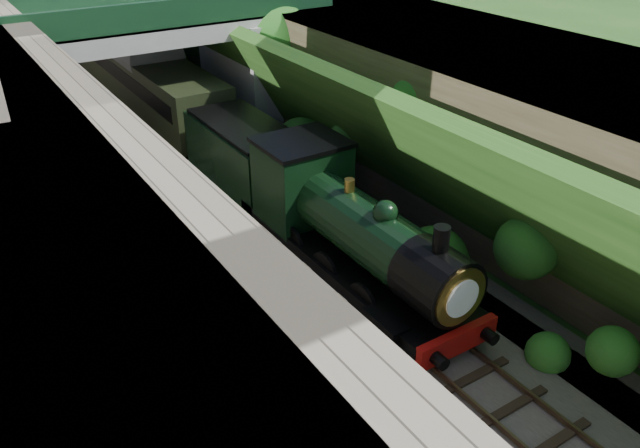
# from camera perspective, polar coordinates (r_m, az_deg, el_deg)

# --- Properties ---
(trackbed) EXTENTS (10.00, 90.00, 0.20)m
(trackbed) POSITION_cam_1_polar(r_m,az_deg,el_deg) (28.90, -12.04, 4.86)
(trackbed) COLOR #473F38
(trackbed) RESTS_ON ground
(retaining_wall) EXTENTS (1.00, 90.00, 7.00)m
(retaining_wall) POSITION_cam_1_polar(r_m,az_deg,el_deg) (26.45, -23.99, 8.56)
(retaining_wall) COLOR #756B56
(retaining_wall) RESTS_ON ground
(street_plateau_right) EXTENTS (8.00, 90.00, 6.25)m
(street_plateau_right) POSITION_cam_1_polar(r_m,az_deg,el_deg) (32.11, 3.65, 13.71)
(street_plateau_right) COLOR #262628
(street_plateau_right) RESTS_ON ground
(embankment_slope) EXTENTS (4.62, 90.00, 6.42)m
(embankment_slope) POSITION_cam_1_polar(r_m,az_deg,el_deg) (29.22, -2.87, 11.11)
(embankment_slope) COLOR #1E4714
(embankment_slope) RESTS_ON ground
(track_left) EXTENTS (2.50, 90.00, 0.20)m
(track_left) POSITION_cam_1_polar(r_m,az_deg,el_deg) (28.29, -15.81, 4.14)
(track_left) COLOR black
(track_left) RESTS_ON trackbed
(track_right) EXTENTS (2.50, 90.00, 0.20)m
(track_right) POSITION_cam_1_polar(r_m,az_deg,el_deg) (29.23, -9.89, 5.68)
(track_right) COLOR black
(track_right) RESTS_ON trackbed
(road_bridge) EXTENTS (16.00, 6.40, 7.25)m
(road_bridge) POSITION_cam_1_polar(r_m,az_deg,el_deg) (31.46, -14.00, 14.39)
(road_bridge) COLOR gray
(road_bridge) RESTS_ON ground
(tree) EXTENTS (3.60, 3.80, 6.60)m
(tree) POSITION_cam_1_polar(r_m,az_deg,el_deg) (31.34, -3.84, 16.19)
(tree) COLOR black
(tree) RESTS_ON ground
(locomotive) EXTENTS (3.10, 10.22, 3.83)m
(locomotive) POSITION_cam_1_polar(r_m,az_deg,el_deg) (19.76, 2.86, -0.79)
(locomotive) COLOR black
(locomotive) RESTS_ON trackbed
(tender) EXTENTS (2.70, 6.00, 3.05)m
(tender) POSITION_cam_1_polar(r_m,az_deg,el_deg) (25.56, -6.76, 5.72)
(tender) COLOR black
(tender) RESTS_ON trackbed
(coach_front) EXTENTS (2.90, 18.00, 3.70)m
(coach_front) POSITION_cam_1_polar(r_m,az_deg,el_deg) (36.56, -15.96, 12.89)
(coach_front) COLOR black
(coach_front) RESTS_ON trackbed
(coach_middle) EXTENTS (2.90, 18.00, 3.70)m
(coach_middle) POSITION_cam_1_polar(r_m,az_deg,el_deg) (54.40, -22.57, 17.06)
(coach_middle) COLOR black
(coach_middle) RESTS_ON trackbed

